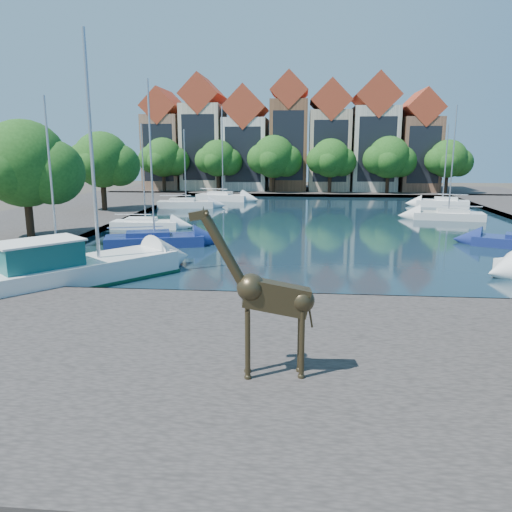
# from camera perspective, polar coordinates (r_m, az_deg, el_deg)

# --- Properties ---
(ground) EXTENTS (160.00, 160.00, 0.00)m
(ground) POSITION_cam_1_polar(r_m,az_deg,el_deg) (22.45, 9.76, -5.50)
(ground) COLOR #38332B
(ground) RESTS_ON ground
(water_basin) EXTENTS (38.00, 50.00, 0.08)m
(water_basin) POSITION_cam_1_polar(r_m,az_deg,el_deg) (45.85, 7.55, 3.74)
(water_basin) COLOR black
(water_basin) RESTS_ON ground
(near_quay) EXTENTS (50.00, 14.00, 0.50)m
(near_quay) POSITION_cam_1_polar(r_m,az_deg,el_deg) (15.85, 11.70, -12.37)
(near_quay) COLOR #443E3B
(near_quay) RESTS_ON ground
(far_quay) EXTENTS (60.00, 16.00, 0.50)m
(far_quay) POSITION_cam_1_polar(r_m,az_deg,el_deg) (77.61, 6.69, 7.41)
(far_quay) COLOR #443E3B
(far_quay) RESTS_ON ground
(left_quay) EXTENTS (14.00, 52.00, 0.50)m
(left_quay) POSITION_cam_1_polar(r_m,az_deg,el_deg) (51.32, -21.65, 4.12)
(left_quay) COLOR #443E3B
(left_quay) RESTS_ON ground
(townhouse_west_end) EXTENTS (5.44, 9.18, 14.93)m
(townhouse_west_end) POSITION_cam_1_polar(r_m,az_deg,el_deg) (80.15, -10.26, 12.54)
(townhouse_west_end) COLOR #91694F
(townhouse_west_end) RESTS_ON far_quay
(townhouse_west_mid) EXTENTS (5.94, 9.18, 16.79)m
(townhouse_west_mid) POSITION_cam_1_polar(r_m,az_deg,el_deg) (78.79, -5.96, 13.31)
(townhouse_west_mid) COLOR beige
(townhouse_west_mid) RESTS_ON far_quay
(townhouse_west_inner) EXTENTS (6.43, 9.18, 15.15)m
(townhouse_west_inner) POSITION_cam_1_polar(r_m,az_deg,el_deg) (77.79, -1.12, 12.73)
(townhouse_west_inner) COLOR silver
(townhouse_west_inner) RESTS_ON far_quay
(townhouse_center) EXTENTS (5.44, 9.18, 16.93)m
(townhouse_center) POSITION_cam_1_polar(r_m,az_deg,el_deg) (77.35, 3.80, 13.46)
(townhouse_center) COLOR brown
(townhouse_center) RESTS_ON far_quay
(townhouse_east_inner) EXTENTS (5.94, 9.18, 15.79)m
(townhouse_east_inner) POSITION_cam_1_polar(r_m,az_deg,el_deg) (77.40, 8.35, 12.89)
(townhouse_east_inner) COLOR tan
(townhouse_east_inner) RESTS_ON far_quay
(townhouse_east_mid) EXTENTS (6.43, 9.18, 16.65)m
(townhouse_east_mid) POSITION_cam_1_polar(r_m,az_deg,el_deg) (78.00, 13.26, 12.97)
(townhouse_east_mid) COLOR beige
(townhouse_east_mid) RESTS_ON far_quay
(townhouse_east_end) EXTENTS (5.44, 9.18, 14.43)m
(townhouse_east_end) POSITION_cam_1_polar(r_m,az_deg,el_deg) (79.11, 17.99, 11.97)
(townhouse_east_end) COLOR brown
(townhouse_east_end) RESTS_ON far_quay
(far_tree_far_west) EXTENTS (7.28, 5.60, 7.68)m
(far_tree_far_west) POSITION_cam_1_polar(r_m,az_deg,el_deg) (74.58, -10.50, 10.89)
(far_tree_far_west) COLOR #332114
(far_tree_far_west) RESTS_ON far_quay
(far_tree_west) EXTENTS (6.76, 5.20, 7.36)m
(far_tree_west) POSITION_cam_1_polar(r_m,az_deg,el_deg) (72.84, -4.32, 10.94)
(far_tree_west) COLOR #332114
(far_tree_west) RESTS_ON far_quay
(far_tree_mid_west) EXTENTS (7.80, 6.00, 8.00)m
(far_tree_mid_west) POSITION_cam_1_polar(r_m,az_deg,el_deg) (71.94, 2.11, 11.12)
(far_tree_mid_west) COLOR #332114
(far_tree_mid_west) RESTS_ON far_quay
(far_tree_mid_east) EXTENTS (7.02, 5.40, 7.52)m
(far_tree_mid_east) POSITION_cam_1_polar(r_m,az_deg,el_deg) (71.93, 8.59, 10.86)
(far_tree_mid_east) COLOR #332114
(far_tree_mid_east) RESTS_ON far_quay
(far_tree_east) EXTENTS (7.54, 5.80, 7.84)m
(far_tree_east) POSITION_cam_1_polar(r_m,az_deg,el_deg) (72.81, 15.01, 10.69)
(far_tree_east) COLOR #332114
(far_tree_east) RESTS_ON far_quay
(far_tree_far_east) EXTENTS (6.76, 5.20, 7.36)m
(far_tree_far_east) POSITION_cam_1_polar(r_m,az_deg,el_deg) (74.54, 21.16, 10.19)
(far_tree_far_east) COLOR #332114
(far_tree_far_east) RESTS_ON far_quay
(side_tree_left_near) EXTENTS (7.80, 6.00, 8.20)m
(side_tree_left_near) POSITION_cam_1_polar(r_m,az_deg,el_deg) (38.40, -24.81, 9.25)
(side_tree_left_near) COLOR #332114
(side_tree_left_near) RESTS_ON left_quay
(side_tree_left_far) EXTENTS (7.28, 5.60, 7.88)m
(side_tree_left_far) POSITION_cam_1_polar(r_m,az_deg,el_deg) (53.26, -17.12, 10.27)
(side_tree_left_far) COLOR #332114
(side_tree_left_far) RESTS_ON left_quay
(giraffe_statue) EXTENTS (3.30, 0.77, 4.71)m
(giraffe_statue) POSITION_cam_1_polar(r_m,az_deg,el_deg) (13.67, 1.26, -4.64)
(giraffe_statue) COLOR #362C1B
(giraffe_statue) RESTS_ON near_quay
(motorsailer) EXTENTS (8.93, 9.67, 12.25)m
(motorsailer) POSITION_cam_1_polar(r_m,az_deg,el_deg) (26.36, -20.48, -1.13)
(motorsailer) COLOR silver
(motorsailer) RESTS_ON water_basin
(sailboat_left_a) EXTENTS (5.44, 3.64, 9.31)m
(sailboat_left_a) POSITION_cam_1_polar(r_m,az_deg,el_deg) (29.20, -21.66, -0.80)
(sailboat_left_a) COLOR white
(sailboat_left_a) RESTS_ON water_basin
(sailboat_left_b) EXTENTS (7.05, 4.15, 11.10)m
(sailboat_left_b) POSITION_cam_1_polar(r_m,az_deg,el_deg) (35.32, -11.53, 2.05)
(sailboat_left_b) COLOR navy
(sailboat_left_b) RESTS_ON water_basin
(sailboat_left_c) EXTENTS (5.67, 2.18, 8.62)m
(sailboat_left_c) POSITION_cam_1_polar(r_m,az_deg,el_deg) (43.27, -12.51, 3.75)
(sailboat_left_c) COLOR white
(sailboat_left_c) RESTS_ON water_basin
(sailboat_left_d) EXTENTS (6.49, 2.87, 8.66)m
(sailboat_left_d) POSITION_cam_1_polar(r_m,az_deg,el_deg) (57.54, -8.01, 6.06)
(sailboat_left_d) COLOR silver
(sailboat_left_d) RESTS_ON water_basin
(sailboat_left_e) EXTENTS (7.07, 3.97, 11.69)m
(sailboat_left_e) POSITION_cam_1_polar(r_m,az_deg,el_deg) (64.68, -3.79, 6.89)
(sailboat_left_e) COLOR silver
(sailboat_left_e) RESTS_ON water_basin
(sailboat_right_c) EXTENTS (6.65, 3.08, 10.48)m
(sailboat_right_c) POSITION_cam_1_polar(r_m,az_deg,el_deg) (50.84, 21.11, 4.52)
(sailboat_right_c) COLOR silver
(sailboat_right_c) RESTS_ON water_basin
(sailboat_right_d) EXTENTS (6.02, 3.28, 9.23)m
(sailboat_right_d) POSITION_cam_1_polar(r_m,az_deg,el_deg) (61.56, 20.53, 5.85)
(sailboat_right_d) COLOR white
(sailboat_right_d) RESTS_ON water_basin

